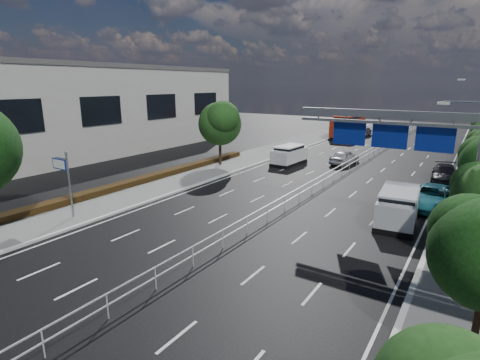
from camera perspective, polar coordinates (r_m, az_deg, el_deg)
The scene contains 17 objects.
ground at distance 18.70m, azimuth -5.52°, elevation -12.00°, with size 160.00×160.00×0.00m, color black.
sidewalk_near at distance 26.88m, azimuth -25.22°, elevation -4.81°, with size 5.00×140.00×0.14m, color slate.
kerb_near at distance 24.88m, azimuth -22.11°, elevation -5.99°, with size 0.25×140.00×0.15m, color silver.
kerb_far at distance 15.49m, azimuth 23.31°, elevation -19.00°, with size 0.25×140.00×0.15m, color silver.
median_fence at distance 37.86m, azimuth 16.06°, elevation 2.05°, with size 0.05×85.00×1.02m.
hedge_near at distance 30.92m, azimuth -19.28°, elevation -1.25°, with size 1.00×36.00×0.44m, color black.
toilet_sign at distance 25.69m, azimuth -25.25°, elevation 1.01°, with size 1.62×0.18×4.34m.
overhead_gantry at distance 23.54m, azimuth 23.60°, elevation 6.68°, with size 10.24×0.38×7.45m.
near_building at distance 51.14m, azimuth -19.92°, elevation 9.93°, with size 12.00×38.00×10.00m, color #BCB6A9.
near_tree_back at distance 38.46m, azimuth -3.05°, elevation 8.95°, with size 4.84×4.51×6.69m.
white_minivan at distance 39.83m, azimuth 7.50°, elevation 3.78°, with size 2.29×4.77×2.02m.
red_bus at distance 62.75m, azimuth 16.20°, elevation 8.04°, with size 3.53×12.14×3.59m.
near_car_silver at distance 41.24m, azimuth 15.65°, elevation 3.40°, with size 1.79×4.45×1.52m, color #AEAFB5.
near_car_dark at distance 64.73m, azimuth 18.43°, elevation 7.00°, with size 1.46×4.19×1.38m, color black.
silver_minivan at distance 24.80m, azimuth 22.95°, elevation -3.76°, with size 2.62×5.27×2.11m.
parked_car_teal at distance 28.89m, azimuth 27.29°, elevation -2.31°, with size 2.56×5.54×1.54m, color #1A6877.
parked_car_dark at distance 36.98m, azimuth 28.70°, elevation 0.84°, with size 2.02×4.98×1.44m, color black.
Camera 1 is at (10.52, -13.02, 8.32)m, focal length 28.00 mm.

